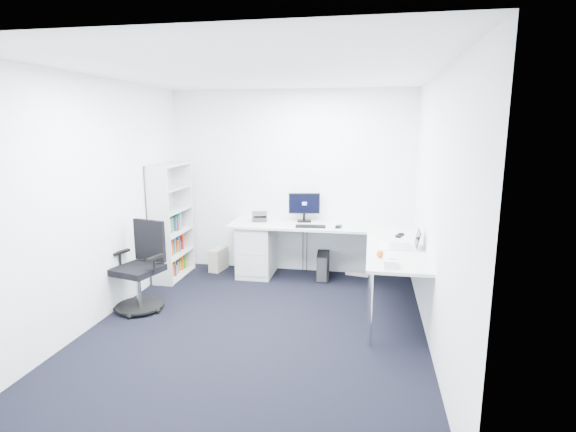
% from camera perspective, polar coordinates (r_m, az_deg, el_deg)
% --- Properties ---
extents(ground, '(4.20, 4.20, 0.00)m').
position_cam_1_polar(ground, '(5.09, -3.91, -13.96)').
color(ground, black).
extents(ceiling, '(4.20, 4.20, 0.00)m').
position_cam_1_polar(ceiling, '(4.63, -4.38, 17.87)').
color(ceiling, white).
extents(wall_back, '(3.60, 0.02, 2.70)m').
position_cam_1_polar(wall_back, '(6.70, 0.35, 4.30)').
color(wall_back, white).
rests_on(wall_back, ground).
extents(wall_front, '(3.60, 0.02, 2.70)m').
position_cam_1_polar(wall_front, '(2.75, -15.16, -6.46)').
color(wall_front, white).
rests_on(wall_front, ground).
extents(wall_left, '(0.02, 4.20, 2.70)m').
position_cam_1_polar(wall_left, '(5.41, -22.95, 1.70)').
color(wall_left, white).
rests_on(wall_left, ground).
extents(wall_right, '(0.02, 4.20, 2.70)m').
position_cam_1_polar(wall_right, '(4.57, 18.29, 0.42)').
color(wall_right, white).
rests_on(wall_right, ground).
extents(l_desk, '(2.73, 1.53, 0.80)m').
position_cam_1_polar(l_desk, '(6.14, 4.28, -5.46)').
color(l_desk, silver).
rests_on(l_desk, ground).
extents(drawer_pedestal, '(0.49, 0.61, 0.75)m').
position_cam_1_polar(drawer_pedestal, '(6.66, -4.02, -4.33)').
color(drawer_pedestal, silver).
rests_on(drawer_pedestal, ground).
extents(bookshelf, '(0.32, 0.83, 1.65)m').
position_cam_1_polar(bookshelf, '(6.66, -14.56, -0.68)').
color(bookshelf, silver).
rests_on(bookshelf, ground).
extents(task_chair, '(0.72, 0.72, 1.06)m').
position_cam_1_polar(task_chair, '(5.64, -18.59, -6.20)').
color(task_chair, black).
rests_on(task_chair, ground).
extents(black_pc_tower, '(0.20, 0.40, 0.38)m').
position_cam_1_polar(black_pc_tower, '(6.53, 4.48, -6.34)').
color(black_pc_tower, black).
rests_on(black_pc_tower, ground).
extents(beige_pc_tower, '(0.22, 0.38, 0.34)m').
position_cam_1_polar(beige_pc_tower, '(6.99, -8.83, -5.44)').
color(beige_pc_tower, '#BEB5A2').
rests_on(beige_pc_tower, ground).
extents(power_strip, '(0.34, 0.12, 0.04)m').
position_cam_1_polar(power_strip, '(6.77, 8.75, -7.33)').
color(power_strip, silver).
rests_on(power_strip, ground).
extents(monitor, '(0.47, 0.22, 0.43)m').
position_cam_1_polar(monitor, '(6.54, 2.08, 1.14)').
color(monitor, black).
rests_on(monitor, l_desk).
extents(black_keyboard, '(0.43, 0.19, 0.02)m').
position_cam_1_polar(black_keyboard, '(6.23, 2.89, -1.33)').
color(black_keyboard, black).
rests_on(black_keyboard, l_desk).
extents(mouse, '(0.09, 0.12, 0.04)m').
position_cam_1_polar(mouse, '(6.21, 6.45, -1.35)').
color(mouse, black).
rests_on(mouse, l_desk).
extents(desk_phone, '(0.25, 0.25, 0.15)m').
position_cam_1_polar(desk_phone, '(6.62, -3.62, 0.00)').
color(desk_phone, '#2B2B2D').
rests_on(desk_phone, l_desk).
extents(laptop, '(0.32, 0.31, 0.22)m').
position_cam_1_polar(laptop, '(5.32, 14.15, -2.73)').
color(laptop, silver).
rests_on(laptop, l_desk).
extents(white_keyboard, '(0.14, 0.39, 0.01)m').
position_cam_1_polar(white_keyboard, '(5.34, 12.13, -3.74)').
color(white_keyboard, silver).
rests_on(white_keyboard, l_desk).
extents(headphones, '(0.17, 0.21, 0.05)m').
position_cam_1_polar(headphones, '(5.87, 14.01, -2.29)').
color(headphones, black).
rests_on(headphones, l_desk).
extents(orange_fruit, '(0.08, 0.08, 0.08)m').
position_cam_1_polar(orange_fruit, '(4.90, 11.60, -4.72)').
color(orange_fruit, '#D25612').
rests_on(orange_fruit, l_desk).
extents(tissue_box, '(0.13, 0.23, 0.08)m').
position_cam_1_polar(tissue_box, '(4.61, 12.85, -5.76)').
color(tissue_box, silver).
rests_on(tissue_box, l_desk).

